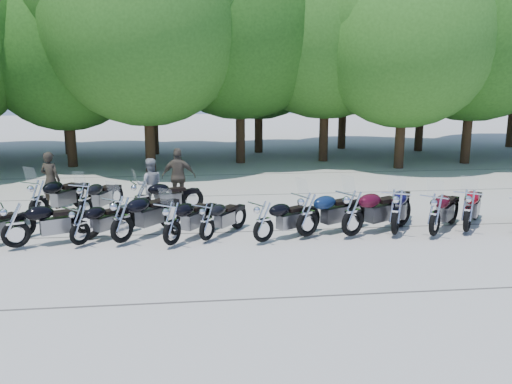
{
  "coord_description": "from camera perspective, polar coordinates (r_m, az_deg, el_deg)",
  "views": [
    {
      "loc": [
        -1.56,
        -12.6,
        4.23
      ],
      "look_at": [
        0.0,
        1.5,
        1.1
      ],
      "focal_mm": 38.0,
      "sensor_mm": 36.0,
      "label": 1
    }
  ],
  "objects": [
    {
      "name": "tree_7",
      "position": [
        27.61,
        22.15,
        16.04
      ],
      "size": [
        8.79,
        8.79,
        10.79
      ],
      "color": "#3A2614",
      "rests_on": "ground"
    },
    {
      "name": "motorcycle_11",
      "position": [
        15.43,
        21.44,
        -1.72
      ],
      "size": [
        2.0,
        2.4,
        1.37
      ],
      "primitive_type": null,
      "rotation": [
        0.0,
        0.0,
        2.53
      ],
      "color": "maroon",
      "rests_on": "ground"
    },
    {
      "name": "ground",
      "position": [
        13.38,
        0.71,
        -5.98
      ],
      "size": [
        90.0,
        90.0,
        0.0
      ],
      "primitive_type": "plane",
      "color": "#A8A397",
      "rests_on": "ground"
    },
    {
      "name": "tree_10",
      "position": [
        30.36,
        -19.76,
        14.42
      ],
      "size": [
        7.78,
        7.78,
        9.55
      ],
      "color": "#3A2614",
      "rests_on": "ground"
    },
    {
      "name": "rider_0",
      "position": [
        18.33,
        -20.81,
        1.19
      ],
      "size": [
        0.78,
        0.65,
        1.82
      ],
      "primitive_type": "imported",
      "rotation": [
        0.0,
        0.0,
        2.76
      ],
      "color": "black",
      "rests_on": "ground"
    },
    {
      "name": "motorcycle_2",
      "position": [
        14.01,
        -18.09,
        -3.25
      ],
      "size": [
        1.84,
        2.0,
        1.18
      ],
      "primitive_type": null,
      "rotation": [
        0.0,
        0.0,
        2.43
      ],
      "color": "black",
      "rests_on": "ground"
    },
    {
      "name": "motorcycle_13",
      "position": [
        16.74,
        -21.97,
        -0.66
      ],
      "size": [
        1.93,
        2.5,
        1.4
      ],
      "primitive_type": null,
      "rotation": [
        0.0,
        0.0,
        2.59
      ],
      "color": "black",
      "rests_on": "ground"
    },
    {
      "name": "motorcycle_5",
      "position": [
        13.74,
        -5.2,
        -3.03
      ],
      "size": [
        1.73,
        1.99,
        1.15
      ],
      "primitive_type": null,
      "rotation": [
        0.0,
        0.0,
        2.49
      ],
      "color": "black",
      "rests_on": "ground"
    },
    {
      "name": "tree_6",
      "position": [
        25.18,
        15.5,
        15.6
      ],
      "size": [
        8.0,
        8.0,
        9.82
      ],
      "color": "#3A2614",
      "rests_on": "ground"
    },
    {
      "name": "tree_2",
      "position": [
        26.09,
        -19.53,
        14.12
      ],
      "size": [
        7.31,
        7.31,
        8.97
      ],
      "color": "#3A2614",
      "rests_on": "ground"
    },
    {
      "name": "tree_4",
      "position": [
        25.89,
        -1.73,
        17.76
      ],
      "size": [
        9.13,
        9.13,
        11.2
      ],
      "color": "#3A2614",
      "rests_on": "ground"
    },
    {
      "name": "tree_11",
      "position": [
        29.14,
        -11.01,
        14.7
      ],
      "size": [
        7.56,
        7.56,
        9.28
      ],
      "color": "#3A2614",
      "rests_on": "ground"
    },
    {
      "name": "motorcycle_10",
      "position": [
        14.77,
        18.36,
        -2.15
      ],
      "size": [
        2.09,
        2.27,
        1.34
      ],
      "primitive_type": null,
      "rotation": [
        0.0,
        0.0,
        2.43
      ],
      "color": "#380711",
      "rests_on": "ground"
    },
    {
      "name": "motorcycle_4",
      "position": [
        13.44,
        -8.87,
        -3.18
      ],
      "size": [
        1.89,
        2.26,
        1.29
      ],
      "primitive_type": null,
      "rotation": [
        0.0,
        0.0,
        2.52
      ],
      "color": "black",
      "rests_on": "ground"
    },
    {
      "name": "motorcycle_9",
      "position": [
        14.59,
        14.53,
        -1.91
      ],
      "size": [
        1.88,
        2.58,
        1.43
      ],
      "primitive_type": null,
      "rotation": [
        0.0,
        0.0,
        2.64
      ],
      "color": "black",
      "rests_on": "ground"
    },
    {
      "name": "rider_2",
      "position": [
        17.73,
        -8.14,
        1.6
      ],
      "size": [
        1.13,
        0.53,
        1.87
      ],
      "primitive_type": "imported",
      "rotation": [
        0.0,
        0.0,
        3.07
      ],
      "color": "#504639",
      "rests_on": "ground"
    },
    {
      "name": "tree_12",
      "position": [
        29.3,
        0.29,
        15.35
      ],
      "size": [
        7.88,
        7.88,
        9.67
      ],
      "color": "#3A2614",
      "rests_on": "ground"
    },
    {
      "name": "tree_14",
      "position": [
        31.24,
        17.36,
        14.82
      ],
      "size": [
        8.02,
        8.02,
        9.84
      ],
      "color": "#3A2614",
      "rests_on": "ground"
    },
    {
      "name": "tree_3",
      "position": [
        24.02,
        -11.62,
        17.19
      ],
      "size": [
        8.7,
        8.7,
        10.67
      ],
      "color": "#3A2614",
      "rests_on": "ground"
    },
    {
      "name": "motorcycle_6",
      "position": [
        13.54,
        0.79,
        -3.02
      ],
      "size": [
        2.22,
        1.73,
        1.24
      ],
      "primitive_type": null,
      "rotation": [
        0.0,
        0.0,
        2.13
      ],
      "color": "black",
      "rests_on": "ground"
    },
    {
      "name": "motorcycle_7",
      "position": [
        14.01,
        5.45,
        -2.26
      ],
      "size": [
        2.49,
        1.82,
        1.38
      ],
      "primitive_type": null,
      "rotation": [
        0.0,
        0.0,
        2.07
      ],
      "color": "#0E1E40",
      "rests_on": "ground"
    },
    {
      "name": "motorcycle_14",
      "position": [
        16.47,
        -17.6,
        -0.77
      ],
      "size": [
        1.55,
        2.32,
        1.26
      ],
      "primitive_type": null,
      "rotation": [
        0.0,
        0.0,
        2.71
      ],
      "color": "black",
      "rests_on": "ground"
    },
    {
      "name": "tree_5",
      "position": [
        26.64,
        7.45,
        17.38
      ],
      "size": [
        9.04,
        9.04,
        11.1
      ],
      "color": "#3A2614",
      "rests_on": "ground"
    },
    {
      "name": "motorcycle_8",
      "position": [
        14.19,
        10.16,
        -2.08
      ],
      "size": [
        2.6,
        1.9,
        1.44
      ],
      "primitive_type": null,
      "rotation": [
        0.0,
        0.0,
        2.07
      ],
      "color": "#3D0817",
      "rests_on": "ground"
    },
    {
      "name": "motorcycle_3",
      "position": [
        13.84,
        -13.98,
        -2.7
      ],
      "size": [
        2.17,
        2.4,
        1.41
      ],
      "primitive_type": null,
      "rotation": [
        0.0,
        0.0,
        2.45
      ],
      "color": "black",
      "rests_on": "ground"
    },
    {
      "name": "motorcycle_1",
      "position": [
        14.3,
        -24.04,
        -3.1
      ],
      "size": [
        2.44,
        1.6,
        1.33
      ],
      "primitive_type": null,
      "rotation": [
        0.0,
        0.0,
        1.98
      ],
      "color": "black",
      "rests_on": "ground"
    },
    {
      "name": "motorcycle_15",
      "position": [
        16.42,
        -11.98,
        -0.52
      ],
      "size": [
        2.31,
        1.4,
        1.25
      ],
      "primitive_type": null,
      "rotation": [
        0.0,
        0.0,
        1.93
      ],
      "color": "black",
      "rests_on": "ground"
    },
    {
      "name": "rider_1",
      "position": [
        17.14,
        -11.08,
        0.76
      ],
      "size": [
        0.88,
        0.72,
        1.66
      ],
      "primitive_type": "imported",
      "rotation": [
        0.0,
        0.0,
        3.26
      ],
      "color": "#9A9B9D",
      "rests_on": "ground"
    },
    {
      "name": "tree_13",
      "position": [
        31.24,
        9.35,
        15.59
      ],
      "size": [
        8.31,
        8.31,
        10.2
      ],
      "color": "#3A2614",
      "rests_on": "ground"
    }
  ]
}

